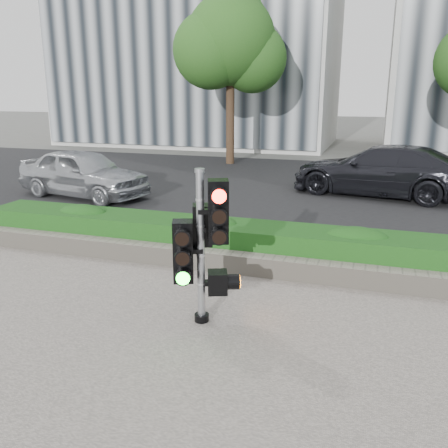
# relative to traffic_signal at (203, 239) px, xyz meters

# --- Properties ---
(ground) EXTENTS (120.00, 120.00, 0.00)m
(ground) POSITION_rel_traffic_signal_xyz_m (0.39, -0.00, -1.20)
(ground) COLOR #51514C
(ground) RESTS_ON ground
(road) EXTENTS (60.00, 13.00, 0.02)m
(road) POSITION_rel_traffic_signal_xyz_m (0.39, 10.00, -1.19)
(road) COLOR black
(road) RESTS_ON ground
(curb) EXTENTS (60.00, 0.25, 0.12)m
(curb) POSITION_rel_traffic_signal_xyz_m (0.39, 3.15, -1.14)
(curb) COLOR gray
(curb) RESTS_ON ground
(stone_wall) EXTENTS (12.00, 0.32, 0.34)m
(stone_wall) POSITION_rel_traffic_signal_xyz_m (0.39, 1.90, -1.00)
(stone_wall) COLOR gray
(stone_wall) RESTS_ON sidewalk
(hedge) EXTENTS (12.00, 1.00, 0.68)m
(hedge) POSITION_rel_traffic_signal_xyz_m (0.39, 2.55, -0.83)
(hedge) COLOR #2C7423
(hedge) RESTS_ON sidewalk
(building_left) EXTENTS (16.00, 9.00, 15.00)m
(building_left) POSITION_rel_traffic_signal_xyz_m (-8.61, 23.00, 6.30)
(building_left) COLOR #B7B7B2
(building_left) RESTS_ON ground
(tree_left) EXTENTS (4.61, 4.03, 7.34)m
(tree_left) POSITION_rel_traffic_signal_xyz_m (-4.12, 14.55, 3.84)
(tree_left) COLOR black
(tree_left) RESTS_ON ground
(traffic_signal) EXTENTS (0.77, 0.68, 2.13)m
(traffic_signal) POSITION_rel_traffic_signal_xyz_m (0.00, 0.00, 0.00)
(traffic_signal) COLOR black
(traffic_signal) RESTS_ON sidewalk
(car_silver) EXTENTS (4.49, 2.52, 1.44)m
(car_silver) POSITION_rel_traffic_signal_xyz_m (-6.26, 6.52, -0.46)
(car_silver) COLOR #B2B4B9
(car_silver) RESTS_ON road
(car_dark) EXTENTS (5.64, 3.22, 1.54)m
(car_dark) POSITION_rel_traffic_signal_xyz_m (2.25, 9.47, -0.41)
(car_dark) COLOR black
(car_dark) RESTS_ON road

